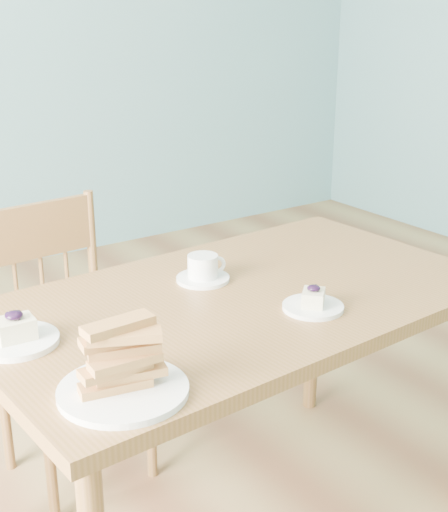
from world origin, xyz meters
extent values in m
cube|color=brown|center=(-0.05, 0.12, 0.67)|extent=(1.32, 0.80, 0.04)
cylinder|color=brown|center=(0.52, 0.47, 0.32)|extent=(0.05, 0.05, 0.65)
cube|color=brown|center=(-0.31, 0.58, 0.39)|extent=(0.40, 0.39, 0.04)
cylinder|color=brown|center=(-0.46, 0.41, 0.19)|extent=(0.03, 0.03, 0.37)
cylinder|color=brown|center=(-0.14, 0.44, 0.19)|extent=(0.03, 0.03, 0.37)
cylinder|color=brown|center=(-0.49, 0.72, 0.19)|extent=(0.03, 0.03, 0.37)
cylinder|color=brown|center=(-0.16, 0.74, 0.19)|extent=(0.03, 0.03, 0.37)
cylinder|color=brown|center=(-0.15, 0.75, 0.62)|extent=(0.03, 0.03, 0.42)
cube|color=brown|center=(-0.32, 0.74, 0.74)|extent=(0.33, 0.05, 0.16)
cylinder|color=brown|center=(-0.41, 0.73, 0.53)|extent=(0.01, 0.01, 0.25)
cylinder|color=brown|center=(-0.32, 0.74, 0.53)|extent=(0.01, 0.01, 0.25)
cylinder|color=brown|center=(-0.24, 0.75, 0.53)|extent=(0.01, 0.01, 0.25)
cylinder|color=white|center=(0.05, -0.05, 0.69)|extent=(0.14, 0.14, 0.01)
cube|color=beige|center=(0.05, -0.05, 0.71)|extent=(0.08, 0.08, 0.04)
ellipsoid|color=black|center=(0.05, -0.05, 0.74)|extent=(0.03, 0.03, 0.01)
sphere|color=black|center=(0.06, -0.04, 0.74)|extent=(0.01, 0.01, 0.01)
sphere|color=black|center=(0.04, -0.04, 0.74)|extent=(0.01, 0.01, 0.01)
sphere|color=black|center=(0.05, -0.06, 0.74)|extent=(0.01, 0.01, 0.01)
cylinder|color=white|center=(-0.59, 0.17, 0.69)|extent=(0.18, 0.18, 0.01)
cube|color=beige|center=(-0.59, 0.17, 0.72)|extent=(0.08, 0.07, 0.04)
ellipsoid|color=black|center=(-0.59, 0.17, 0.75)|extent=(0.04, 0.04, 0.02)
sphere|color=black|center=(-0.58, 0.18, 0.75)|extent=(0.02, 0.02, 0.02)
sphere|color=black|center=(-0.60, 0.18, 0.75)|extent=(0.02, 0.02, 0.02)
sphere|color=black|center=(-0.59, 0.16, 0.75)|extent=(0.02, 0.02, 0.02)
cylinder|color=white|center=(-0.07, 0.25, 0.69)|extent=(0.14, 0.14, 0.01)
cylinder|color=white|center=(-0.07, 0.25, 0.73)|extent=(0.10, 0.10, 0.06)
cylinder|color=#926141|center=(-0.07, 0.25, 0.75)|extent=(0.07, 0.07, 0.00)
torus|color=white|center=(-0.03, 0.24, 0.73)|extent=(0.05, 0.02, 0.05)
cylinder|color=white|center=(-0.50, -0.14, 0.69)|extent=(0.24, 0.24, 0.01)
camera|label=1|loc=(-1.00, -1.19, 1.37)|focal=50.00mm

